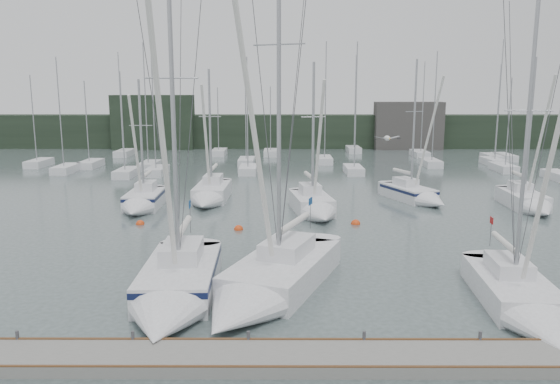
{
  "coord_description": "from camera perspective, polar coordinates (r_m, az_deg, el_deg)",
  "views": [
    {
      "loc": [
        -0.85,
        -21.61,
        8.93
      ],
      "look_at": [
        -0.94,
        5.0,
        3.87
      ],
      "focal_mm": 35.0,
      "sensor_mm": 36.0,
      "label": 1
    }
  ],
  "objects": [
    {
      "name": "far_building_right",
      "position": [
        83.93,
        13.25,
        6.76
      ],
      "size": [
        10.0,
        3.0,
        7.0
      ],
      "primitive_type": "cube",
      "color": "#403D3B",
      "rests_on": "ground"
    },
    {
      "name": "sailboat_near_right",
      "position": [
        24.05,
        24.32,
        -10.73
      ],
      "size": [
        3.41,
        9.31,
        13.68
      ],
      "rotation": [
        0.0,
        0.0,
        -0.08
      ],
      "color": "silver",
      "rests_on": "ground"
    },
    {
      "name": "seagull",
      "position": [
        22.88,
        11.14,
        5.55
      ],
      "size": [
        1.08,
        0.52,
        0.22
      ],
      "rotation": [
        0.0,
        0.0,
        0.28
      ],
      "color": "silver",
      "rests_on": "ground"
    },
    {
      "name": "sailboat_mid_a",
      "position": [
        41.97,
        -14.26,
        -1.05
      ],
      "size": [
        2.65,
        7.08,
        10.39
      ],
      "rotation": [
        0.0,
        0.0,
        0.03
      ],
      "color": "silver",
      "rests_on": "ground"
    },
    {
      "name": "buoy_c",
      "position": [
        37.71,
        -14.4,
        -3.28
      ],
      "size": [
        0.57,
        0.57,
        0.57
      ],
      "primitive_type": "sphere",
      "color": "red",
      "rests_on": "ground"
    },
    {
      "name": "sailboat_mid_b",
      "position": [
        43.55,
        -7.38,
        -0.39
      ],
      "size": [
        2.75,
        7.95,
        11.25
      ],
      "rotation": [
        0.0,
        0.0,
        -0.03
      ],
      "color": "silver",
      "rests_on": "ground"
    },
    {
      "name": "far_treeline",
      "position": [
        83.86,
        0.77,
        6.36
      ],
      "size": [
        90.0,
        4.0,
        5.0
      ],
      "primitive_type": "cube",
      "color": "black",
      "rests_on": "ground"
    },
    {
      "name": "sailboat_mid_e",
      "position": [
        44.58,
        24.6,
        -1.06
      ],
      "size": [
        2.67,
        7.27,
        11.96
      ],
      "rotation": [
        0.0,
        0.0,
        -0.04
      ],
      "color": "silver",
      "rests_on": "ground"
    },
    {
      "name": "mast_forest",
      "position": [
        64.84,
        1.62,
        3.27
      ],
      "size": [
        58.31,
        28.22,
        14.53
      ],
      "color": "silver",
      "rests_on": "ground"
    },
    {
      "name": "ground",
      "position": [
        23.39,
        2.3,
        -11.69
      ],
      "size": [
        160.0,
        160.0,
        0.0
      ],
      "primitive_type": "plane",
      "color": "#42504E",
      "rests_on": "ground"
    },
    {
      "name": "buoy_b",
      "position": [
        36.93,
        7.91,
        -3.34
      ],
      "size": [
        0.63,
        0.63,
        0.63
      ],
      "primitive_type": "sphere",
      "color": "red",
      "rests_on": "ground"
    },
    {
      "name": "sailboat_mid_d",
      "position": [
        44.82,
        14.19,
        -0.36
      ],
      "size": [
        4.81,
        7.49,
        11.95
      ],
      "rotation": [
        0.0,
        0.0,
        0.38
      ],
      "color": "silver",
      "rests_on": "ground"
    },
    {
      "name": "far_building_left",
      "position": [
        83.97,
        -13.1,
        7.11
      ],
      "size": [
        12.0,
        3.0,
        8.0
      ],
      "primitive_type": "cube",
      "color": "black",
      "rests_on": "ground"
    },
    {
      "name": "sailboat_near_center",
      "position": [
        23.54,
        -1.78,
        -9.97
      ],
      "size": [
        7.0,
        11.12,
        18.3
      ],
      "rotation": [
        0.0,
        0.0,
        -0.37
      ],
      "color": "silver",
      "rests_on": "ground"
    },
    {
      "name": "dock",
      "position": [
        18.78,
        2.88,
        -16.95
      ],
      "size": [
        24.0,
        2.0,
        0.4
      ],
      "primitive_type": "cube",
      "color": "slate",
      "rests_on": "ground"
    },
    {
      "name": "sailboat_near_left",
      "position": [
        23.43,
        -11.0,
        -10.16
      ],
      "size": [
        3.4,
        10.11,
        15.8
      ],
      "rotation": [
        0.0,
        0.0,
        0.03
      ],
      "color": "silver",
      "rests_on": "ground"
    },
    {
      "name": "sailboat_mid_c",
      "position": [
        38.9,
        3.69,
        -1.63
      ],
      "size": [
        3.56,
        7.5,
        11.54
      ],
      "rotation": [
        0.0,
        0.0,
        0.15
      ],
      "color": "silver",
      "rests_on": "ground"
    },
    {
      "name": "buoy_a",
      "position": [
        35.28,
        -4.35,
        -3.93
      ],
      "size": [
        0.59,
        0.59,
        0.59
      ],
      "primitive_type": "sphere",
      "color": "red",
      "rests_on": "ground"
    }
  ]
}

